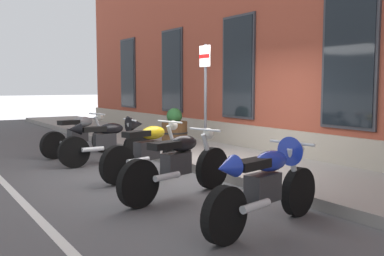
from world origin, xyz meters
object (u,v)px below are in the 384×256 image
object	(u,v)px
motorcycle_black_naked	(180,164)
motorcycle_blue_sport	(270,180)
motorcycle_yellow_naked	(150,151)
parking_sign	(205,84)
motorcycle_black_sport	(110,138)
barrel_planter	(174,129)
motorcycle_grey_naked	(80,135)

from	to	relation	value
motorcycle_black_naked	motorcycle_blue_sport	bearing A→B (deg)	5.31
motorcycle_yellow_naked	parking_sign	distance (m)	2.20
motorcycle_black_sport	barrel_planter	xyz separation A→B (m)	(-1.10, 2.19, -0.02)
motorcycle_black_naked	parking_sign	size ratio (longest dim) A/B	0.92
barrel_planter	motorcycle_grey_naked	bearing A→B (deg)	-99.51
motorcycle_yellow_naked	motorcycle_black_sport	bearing A→B (deg)	-178.48
motorcycle_blue_sport	motorcycle_black_sport	bearing A→B (deg)	179.70
parking_sign	barrel_planter	xyz separation A→B (m)	(-2.07, 0.45, -1.15)
motorcycle_black_naked	motorcycle_blue_sport	size ratio (longest dim) A/B	1.06
motorcycle_black_naked	barrel_planter	distance (m)	4.85
motorcycle_black_sport	motorcycle_blue_sport	world-z (taller)	motorcycle_blue_sport
motorcycle_black_naked	barrel_planter	xyz separation A→B (m)	(-4.23, 2.38, 0.04)
motorcycle_black_sport	parking_sign	bearing A→B (deg)	61.08
motorcycle_black_sport	parking_sign	xyz separation A→B (m)	(0.96, 1.74, 1.13)
motorcycle_black_sport	parking_sign	distance (m)	2.29
motorcycle_black_sport	motorcycle_yellow_naked	bearing A→B (deg)	1.52
motorcycle_black_sport	motorcycle_yellow_naked	xyz separation A→B (m)	(1.71, 0.05, -0.05)
motorcycle_grey_naked	motorcycle_yellow_naked	world-z (taller)	motorcycle_yellow_naked
motorcycle_blue_sport	motorcycle_yellow_naked	bearing A→B (deg)	178.72
parking_sign	barrel_planter	world-z (taller)	parking_sign
motorcycle_yellow_naked	parking_sign	size ratio (longest dim) A/B	0.86
motorcycle_yellow_naked	motorcycle_black_naked	size ratio (longest dim) A/B	0.94
barrel_planter	motorcycle_blue_sport	bearing A→B (deg)	-20.34
motorcycle_yellow_naked	barrel_planter	bearing A→B (deg)	142.62
motorcycle_grey_naked	motorcycle_black_sport	world-z (taller)	motorcycle_black_sport
motorcycle_yellow_naked	barrel_planter	world-z (taller)	barrel_planter
motorcycle_yellow_naked	parking_sign	world-z (taller)	parking_sign
motorcycle_black_sport	barrel_planter	world-z (taller)	barrel_planter
motorcycle_blue_sport	barrel_planter	xyz separation A→B (m)	(-5.99, 2.22, -0.03)
motorcycle_blue_sport	motorcycle_black_naked	bearing A→B (deg)	-174.69
motorcycle_blue_sport	parking_sign	world-z (taller)	parking_sign
barrel_planter	motorcycle_black_sport	bearing A→B (deg)	-63.30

